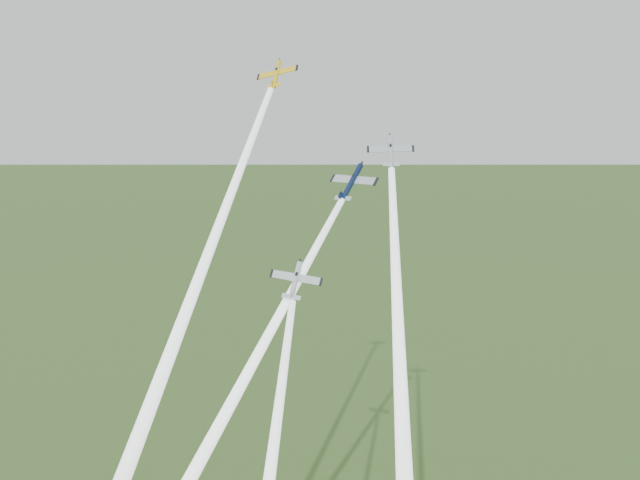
{
  "coord_description": "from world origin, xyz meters",
  "views": [
    {
      "loc": [
        38.06,
        -109.72,
        115.46
      ],
      "look_at": [
        0.0,
        -6.0,
        92.0
      ],
      "focal_mm": 45.0,
      "sensor_mm": 36.0,
      "label": 1
    }
  ],
  "objects_px": {
    "plane_navy": "(352,182)",
    "plane_silver_low": "(295,280)",
    "plane_yellow": "(276,74)",
    "plane_silver_right": "(391,151)"
  },
  "relations": [
    {
      "from": "plane_silver_low",
      "to": "plane_silver_right",
      "type": "bearing_deg",
      "value": 41.39
    },
    {
      "from": "plane_yellow",
      "to": "plane_silver_right",
      "type": "bearing_deg",
      "value": -18.29
    },
    {
      "from": "plane_navy",
      "to": "plane_silver_low",
      "type": "height_order",
      "value": "plane_navy"
    },
    {
      "from": "plane_yellow",
      "to": "plane_silver_low",
      "type": "height_order",
      "value": "plane_yellow"
    },
    {
      "from": "plane_silver_low",
      "to": "plane_navy",
      "type": "bearing_deg",
      "value": 62.7
    },
    {
      "from": "plane_yellow",
      "to": "plane_navy",
      "type": "distance_m",
      "value": 22.37
    },
    {
      "from": "plane_navy",
      "to": "plane_silver_low",
      "type": "xyz_separation_m",
      "value": [
        -3.61,
        -13.28,
        -11.83
      ]
    },
    {
      "from": "plane_yellow",
      "to": "plane_silver_right",
      "type": "distance_m",
      "value": 24.29
    },
    {
      "from": "plane_silver_right",
      "to": "plane_silver_low",
      "type": "bearing_deg",
      "value": -145.53
    },
    {
      "from": "plane_navy",
      "to": "plane_silver_right",
      "type": "bearing_deg",
      "value": 15.31
    }
  ]
}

